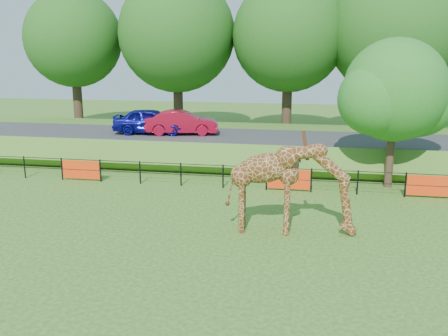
{
  "coord_description": "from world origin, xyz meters",
  "views": [
    {
      "loc": [
        4.08,
        -13.78,
        6.26
      ],
      "look_at": [
        0.85,
        3.67,
        2.0
      ],
      "focal_mm": 40.0,
      "sensor_mm": 36.0,
      "label": 1
    }
  ],
  "objects_px": {
    "giraffe": "(292,188)",
    "car_red": "(182,122)",
    "visitor": "(296,165)",
    "tree_east": "(397,94)",
    "car_blue": "(151,121)"
  },
  "relations": [
    {
      "from": "giraffe",
      "to": "car_red",
      "type": "relative_size",
      "value": 1.08
    },
    {
      "from": "giraffe",
      "to": "visitor",
      "type": "height_order",
      "value": "giraffe"
    },
    {
      "from": "car_red",
      "to": "visitor",
      "type": "height_order",
      "value": "car_red"
    },
    {
      "from": "giraffe",
      "to": "tree_east",
      "type": "xyz_separation_m",
      "value": [
        4.23,
        6.86,
        2.68
      ]
    },
    {
      "from": "visitor",
      "to": "tree_east",
      "type": "height_order",
      "value": "tree_east"
    },
    {
      "from": "car_blue",
      "to": "visitor",
      "type": "height_order",
      "value": "car_blue"
    },
    {
      "from": "car_blue",
      "to": "tree_east",
      "type": "relative_size",
      "value": 0.64
    },
    {
      "from": "giraffe",
      "to": "car_red",
      "type": "xyz_separation_m",
      "value": [
        -6.89,
        11.1,
        0.51
      ]
    },
    {
      "from": "giraffe",
      "to": "car_blue",
      "type": "distance_m",
      "value": 14.05
    },
    {
      "from": "car_red",
      "to": "tree_east",
      "type": "bearing_deg",
      "value": -121.75
    },
    {
      "from": "car_red",
      "to": "visitor",
      "type": "bearing_deg",
      "value": -131.34
    },
    {
      "from": "car_blue",
      "to": "visitor",
      "type": "relative_size",
      "value": 2.74
    },
    {
      "from": "visitor",
      "to": "tree_east",
      "type": "relative_size",
      "value": 0.23
    },
    {
      "from": "car_blue",
      "to": "visitor",
      "type": "xyz_separation_m",
      "value": [
        8.58,
        -3.88,
        -1.37
      ]
    },
    {
      "from": "car_red",
      "to": "visitor",
      "type": "relative_size",
      "value": 2.64
    }
  ]
}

